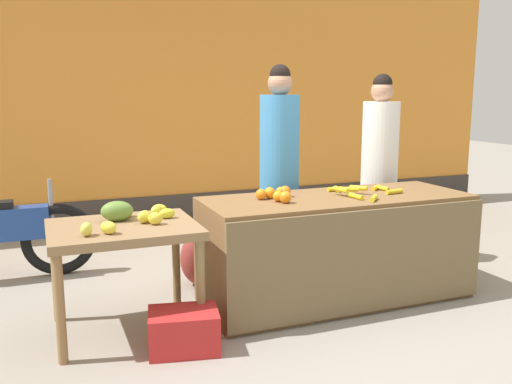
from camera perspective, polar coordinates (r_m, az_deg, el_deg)
name	(u,v)px	position (r m, az deg, el deg)	size (l,w,h in m)	color
ground_plane	(292,304)	(4.38, 3.72, -11.50)	(24.00, 24.00, 0.00)	gray
market_wall_back	(186,91)	(6.99, -7.27, 10.28)	(8.91, 0.23, 3.33)	orange
fruit_stall_counter	(337,248)	(4.41, 8.38, -5.77)	(2.11, 0.81, 0.83)	brown
side_table_wooden	(123,239)	(3.83, -13.55, -4.74)	(0.97, 0.78, 0.75)	olive
banana_bunch_pile	(361,191)	(4.43, 10.77, 0.12)	(0.56, 0.58, 0.07)	yellow
orange_pile	(277,194)	(4.14, 2.18, -0.21)	(0.30, 0.33, 0.09)	orange
mango_papaya_pile	(130,214)	(3.88, -12.90, -2.24)	(0.68, 0.59, 0.14)	yellow
vendor_woman_blue_shirt	(279,173)	(4.77, 2.43, 2.00)	(0.34, 0.34, 1.86)	#33333D
vendor_woman_white_shirt	(379,170)	(5.32, 12.62, 2.25)	(0.34, 0.34, 1.79)	#33333D
parked_motorcycle	(0,236)	(5.25, -24.94, -4.16)	(1.60, 0.18, 0.88)	black
produce_crate	(184,331)	(3.64, -7.49, -14.03)	(0.44, 0.32, 0.26)	red
produce_sack	(201,258)	(4.74, -5.70, -6.80)	(0.36, 0.30, 0.47)	maroon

